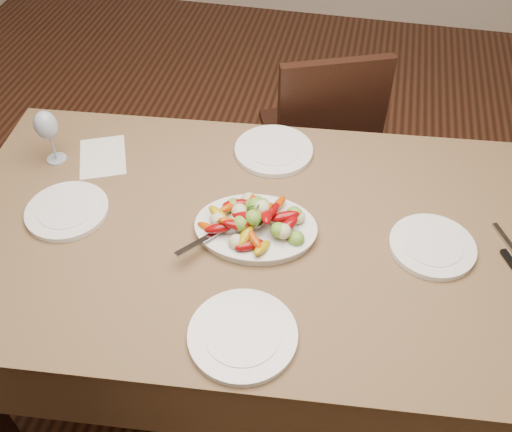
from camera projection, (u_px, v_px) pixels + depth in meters
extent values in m
plane|color=#3C1F12|center=(239.00, 370.00, 2.21)|extent=(6.00, 6.00, 0.00)
cube|color=brown|center=(256.00, 305.00, 1.96)|extent=(1.93, 1.21, 0.76)
ellipsoid|color=white|center=(256.00, 230.00, 1.68)|extent=(0.37, 0.29, 0.02)
cylinder|color=white|center=(67.00, 211.00, 1.74)|extent=(0.25, 0.25, 0.02)
cylinder|color=white|center=(432.00, 246.00, 1.64)|extent=(0.25, 0.25, 0.02)
cylinder|color=white|center=(274.00, 151.00, 1.94)|extent=(0.27, 0.27, 0.02)
cylinder|color=white|center=(243.00, 335.00, 1.43)|extent=(0.28, 0.28, 0.02)
cube|color=silver|center=(103.00, 157.00, 1.93)|extent=(0.22, 0.25, 0.00)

